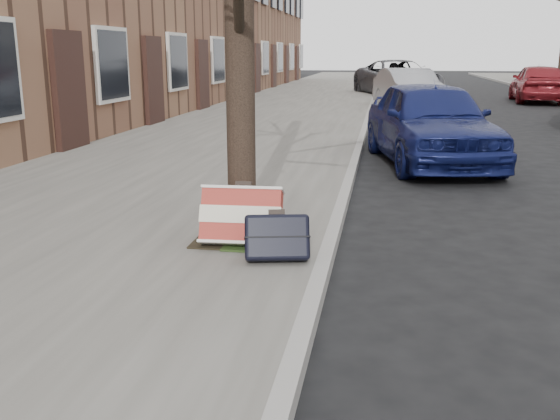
% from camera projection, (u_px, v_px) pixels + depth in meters
% --- Properties ---
extents(ground, '(120.00, 120.00, 0.00)m').
position_uv_depth(ground, '(499.00, 319.00, 4.18)').
color(ground, black).
rests_on(ground, ground).
extents(near_sidewalk, '(5.00, 70.00, 0.12)m').
position_uv_depth(near_sidewalk, '(290.00, 109.00, 19.10)').
color(near_sidewalk, gray).
rests_on(near_sidewalk, ground).
extents(dirt_patch, '(0.85, 0.85, 0.02)m').
position_uv_depth(dirt_patch, '(246.00, 236.00, 5.62)').
color(dirt_patch, black).
rests_on(dirt_patch, near_sidewalk).
extents(suitcase_red, '(0.69, 0.40, 0.52)m').
position_uv_depth(suitcase_red, '(242.00, 217.00, 5.29)').
color(suitcase_red, maroon).
rests_on(suitcase_red, near_sidewalk).
extents(suitcase_navy, '(0.56, 0.40, 0.40)m').
position_uv_depth(suitcase_navy, '(277.00, 237.00, 4.92)').
color(suitcase_navy, black).
rests_on(suitcase_navy, near_sidewalk).
extents(car_near_front, '(2.30, 4.14, 1.33)m').
position_uv_depth(car_near_front, '(430.00, 122.00, 9.86)').
color(car_near_front, '#121951').
rests_on(car_near_front, ground).
extents(car_near_mid, '(2.28, 4.07, 1.27)m').
position_uv_depth(car_near_mid, '(409.00, 90.00, 18.95)').
color(car_near_mid, '#95969C').
rests_on(car_near_mid, ground).
extents(car_near_back, '(3.91, 5.72, 1.45)m').
position_uv_depth(car_near_back, '(397.00, 78.00, 24.91)').
color(car_near_back, '#3F3E44').
rests_on(car_near_back, ground).
extents(car_far_back, '(1.94, 4.14, 1.37)m').
position_uv_depth(car_far_back, '(538.00, 83.00, 22.16)').
color(car_far_back, maroon).
rests_on(car_far_back, ground).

